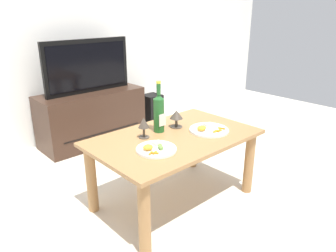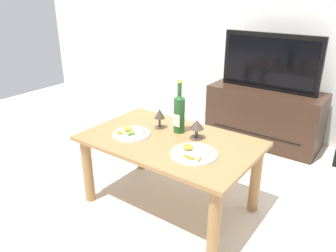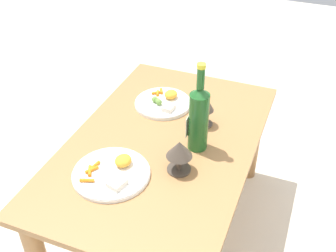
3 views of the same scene
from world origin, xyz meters
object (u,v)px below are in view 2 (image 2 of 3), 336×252
object	(u,v)px
goblet_right	(197,126)
dinner_plate_left	(131,133)
dinner_plate_right	(194,153)
dining_table	(170,152)
tv_stand	(264,116)
goblet_left	(160,115)
tv_screen	(270,62)
wine_bottle	(179,112)

from	to	relation	value
goblet_right	dinner_plate_left	size ratio (longest dim) A/B	0.52
goblet_right	dinner_plate_right	world-z (taller)	goblet_right
goblet_right	dinner_plate_left	distance (m)	0.43
dining_table	tv_stand	size ratio (longest dim) A/B	1.07
dining_table	goblet_left	xyz separation A→B (m)	(-0.17, 0.12, 0.19)
dining_table	tv_stand	world-z (taller)	tv_stand
dining_table	tv_stand	bearing A→B (deg)	84.35
tv_stand	tv_screen	size ratio (longest dim) A/B	1.18
goblet_right	tv_stand	bearing A→B (deg)	89.70
dining_table	goblet_left	world-z (taller)	goblet_left
goblet_right	dinner_plate_right	distance (m)	0.25
tv_screen	goblet_right	xyz separation A→B (m)	(-0.01, -1.24, -0.20)
goblet_right	dinner_plate_right	size ratio (longest dim) A/B	0.46
goblet_right	dinner_plate_right	xyz separation A→B (m)	(0.11, -0.21, -0.08)
goblet_left	goblet_right	xyz separation A→B (m)	(0.30, 0.00, -0.01)
dinner_plate_left	goblet_left	bearing A→B (deg)	70.12
goblet_left	goblet_right	bearing A→B (deg)	0.00
tv_stand	dinner_plate_right	xyz separation A→B (m)	(0.10, -1.45, 0.24)
dining_table	dinner_plate_right	bearing A→B (deg)	-21.32
dining_table	goblet_right	size ratio (longest dim) A/B	8.71
tv_screen	wine_bottle	size ratio (longest dim) A/B	2.49
dining_table	dinner_plate_left	world-z (taller)	dinner_plate_left
dining_table	dinner_plate_left	bearing A→B (deg)	-158.94
dining_table	goblet_right	world-z (taller)	goblet_right
tv_screen	wine_bottle	distance (m)	1.23
wine_bottle	goblet_right	world-z (taller)	wine_bottle
dinner_plate_right	tv_stand	bearing A→B (deg)	94.12
wine_bottle	dinner_plate_left	xyz separation A→B (m)	(-0.22, -0.23, -0.13)
tv_screen	dinner_plate_left	world-z (taller)	tv_screen
goblet_left	tv_stand	bearing A→B (deg)	76.32
goblet_left	dinner_plate_left	xyz separation A→B (m)	(-0.08, -0.21, -0.08)
dining_table	tv_screen	bearing A→B (deg)	84.34
wine_bottle	goblet_right	distance (m)	0.16
dinner_plate_left	goblet_right	bearing A→B (deg)	29.41
wine_bottle	goblet_left	distance (m)	0.16
tv_stand	wine_bottle	distance (m)	1.28
tv_screen	tv_stand	bearing A→B (deg)	90.00
goblet_right	dinner_plate_left	world-z (taller)	goblet_right
goblet_left	dinner_plate_right	bearing A→B (deg)	-27.19
dining_table	wine_bottle	bearing A→B (deg)	98.40
dining_table	tv_stand	xyz separation A→B (m)	(0.13, 1.35, -0.14)
dining_table	dinner_plate_right	world-z (taller)	dinner_plate_right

